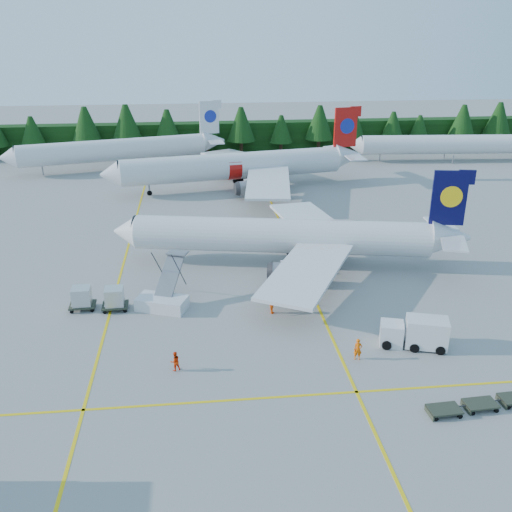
{
  "coord_description": "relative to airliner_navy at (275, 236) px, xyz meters",
  "views": [
    {
      "loc": [
        -5.3,
        -40.57,
        25.66
      ],
      "look_at": [
        0.47,
        13.01,
        3.5
      ],
      "focal_mm": 40.0,
      "sensor_mm": 36.0,
      "label": 1
    }
  ],
  "objects": [
    {
      "name": "service_truck",
      "position": [
        9.28,
        -18.92,
        -2.08
      ],
      "size": [
        5.86,
        3.49,
        2.67
      ],
      "rotation": [
        0.0,
        0.0,
        -0.29
      ],
      "color": "white",
      "rests_on": "ground"
    },
    {
      "name": "airliner_far_right",
      "position": [
        38.7,
        48.35,
        -0.0
      ],
      "size": [
        37.26,
        6.01,
        10.83
      ],
      "rotation": [
        0.0,
        0.0,
        -0.07
      ],
      "color": "silver",
      "rests_on": "ground"
    },
    {
      "name": "crew_c",
      "position": [
        -1.84,
        -11.77,
        -2.42
      ],
      "size": [
        0.87,
        0.97,
        1.96
      ],
      "primitive_type": "imported",
      "rotation": [
        0.0,
        0.0,
        1.06
      ],
      "color": "#EE4205",
      "rests_on": "ground"
    },
    {
      "name": "airstairs",
      "position": [
        -12.19,
        -9.43,
        -2.47
      ],
      "size": [
        5.39,
        7.17,
        4.25
      ],
      "rotation": [
        0.0,
        0.0,
        -0.36
      ],
      "color": "silver",
      "rests_on": "ground"
    },
    {
      "name": "crew_b",
      "position": [
        -10.82,
        -20.44,
        -2.57
      ],
      "size": [
        0.98,
        0.89,
        1.65
      ],
      "primitive_type": "imported",
      "rotation": [
        0.0,
        0.0,
        3.55
      ],
      "color": "#F23005",
      "rests_on": "ground"
    },
    {
      "name": "ground",
      "position": [
        -3.26,
        -18.83,
        -3.4
      ],
      "size": [
        320.0,
        320.0,
        0.0
      ],
      "primitive_type": "plane",
      "color": "#999993",
      "rests_on": "ground"
    },
    {
      "name": "taxi_stripe_cross",
      "position": [
        -3.26,
        -24.83,
        -3.39
      ],
      "size": [
        80.0,
        0.25,
        0.01
      ],
      "primitive_type": "cube",
      "color": "yellow",
      "rests_on": "ground"
    },
    {
      "name": "uld_pair",
      "position": [
        -18.37,
        -9.16,
        -2.13
      ],
      "size": [
        5.66,
        2.42,
        1.89
      ],
      "rotation": [
        0.0,
        0.0,
        0.04
      ],
      "color": "#2F3425",
      "rests_on": "ground"
    },
    {
      "name": "taxi_stripe_a",
      "position": [
        -17.26,
        1.17,
        -3.39
      ],
      "size": [
        0.25,
        120.0,
        0.01
      ],
      "primitive_type": "cube",
      "color": "yellow",
      "rests_on": "ground"
    },
    {
      "name": "airliner_navy",
      "position": [
        0.0,
        0.0,
        0.0
      ],
      "size": [
        38.51,
        31.41,
        11.3
      ],
      "rotation": [
        0.0,
        0.0,
        -0.19
      ],
      "color": "silver",
      "rests_on": "ground"
    },
    {
      "name": "taxi_stripe_b",
      "position": [
        2.74,
        1.17,
        -3.39
      ],
      "size": [
        0.25,
        120.0,
        0.01
      ],
      "primitive_type": "cube",
      "color": "yellow",
      "rests_on": "ground"
    },
    {
      "name": "airliner_red",
      "position": [
        -3.19,
        32.23,
        0.36
      ],
      "size": [
        42.67,
        34.81,
        12.5
      ],
      "rotation": [
        0.0,
        0.0,
        0.18
      ],
      "color": "silver",
      "rests_on": "ground"
    },
    {
      "name": "airliner_far_left",
      "position": [
        -24.66,
        48.12,
        0.28
      ],
      "size": [
        39.58,
        12.93,
        11.72
      ],
      "rotation": [
        0.0,
        0.0,
        0.25
      ],
      "color": "silver",
      "rests_on": "ground"
    },
    {
      "name": "treeline_hedge",
      "position": [
        -3.26,
        63.17,
        -0.4
      ],
      "size": [
        220.0,
        4.0,
        6.0
      ],
      "primitive_type": "cube",
      "color": "black",
      "rests_on": "ground"
    },
    {
      "name": "crew_a",
      "position": [
        4.01,
        -20.44,
        -2.47
      ],
      "size": [
        0.75,
        0.56,
        1.86
      ],
      "primitive_type": "imported",
      "rotation": [
        0.0,
        0.0,
        -0.18
      ],
      "color": "#EE5905",
      "rests_on": "ground"
    }
  ]
}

